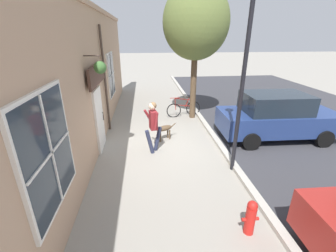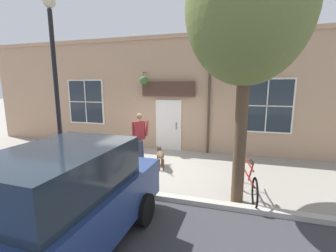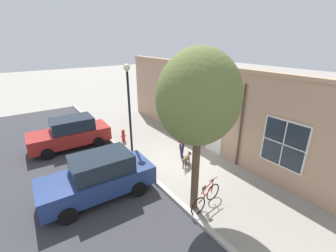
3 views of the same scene
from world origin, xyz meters
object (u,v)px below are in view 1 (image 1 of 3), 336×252
object	(u,v)px
parked_car_mid_block	(276,116)
pedestrian_walking	(153,123)
fire_hydrant	(251,217)
dog_on_leash	(163,129)
street_lamp	(246,58)
street_tree_by_curb	(195,24)
leaning_bicycle	(184,108)

from	to	relation	value
parked_car_mid_block	pedestrian_walking	bearing A→B (deg)	-172.27
parked_car_mid_block	fire_hydrant	xyz separation A→B (m)	(-2.90, -4.23, -0.48)
pedestrian_walking	dog_on_leash	bearing A→B (deg)	66.21
pedestrian_walking	street_lamp	distance (m)	3.37
dog_on_leash	street_tree_by_curb	xyz separation A→B (m)	(1.58, 2.40, 3.68)
fire_hydrant	leaning_bicycle	bearing A→B (deg)	90.96
pedestrian_walking	fire_hydrant	distance (m)	4.05
fire_hydrant	pedestrian_walking	bearing A→B (deg)	115.78
fire_hydrant	street_lamp	bearing A→B (deg)	77.07
pedestrian_walking	fire_hydrant	bearing A→B (deg)	-64.22
parked_car_mid_block	street_lamp	world-z (taller)	street_lamp
pedestrian_walking	parked_car_mid_block	bearing A→B (deg)	7.73
dog_on_leash	leaning_bicycle	xyz separation A→B (m)	(1.24, 2.64, -0.07)
dog_on_leash	street_tree_by_curb	world-z (taller)	street_tree_by_curb
dog_on_leash	street_lamp	distance (m)	3.97
leaning_bicycle	fire_hydrant	world-z (taller)	leaning_bicycle
leaning_bicycle	parked_car_mid_block	distance (m)	4.20
street_lamp	fire_hydrant	world-z (taller)	street_lamp
dog_on_leash	leaning_bicycle	distance (m)	2.92
leaning_bicycle	parked_car_mid_block	bearing A→B (deg)	-43.61
street_lamp	street_tree_by_curb	bearing A→B (deg)	93.66
street_tree_by_curb	fire_hydrant	bearing A→B (deg)	-91.88
leaning_bicycle	fire_hydrant	xyz separation A→B (m)	(0.12, -7.11, 0.02)
pedestrian_walking	fire_hydrant	size ratio (longest dim) A/B	2.28
dog_on_leash	fire_hydrant	size ratio (longest dim) A/B	1.29
pedestrian_walking	leaning_bicycle	size ratio (longest dim) A/B	1.03
pedestrian_walking	street_tree_by_curb	xyz separation A→B (m)	(1.96, 3.27, 3.07)
leaning_bicycle	street_lamp	world-z (taller)	street_lamp
dog_on_leash	pedestrian_walking	bearing A→B (deg)	-113.79
leaning_bicycle	fire_hydrant	size ratio (longest dim) A/B	2.22
pedestrian_walking	dog_on_leash	world-z (taller)	pedestrian_walking
pedestrian_walking	dog_on_leash	xyz separation A→B (m)	(0.38, 0.87, -0.61)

